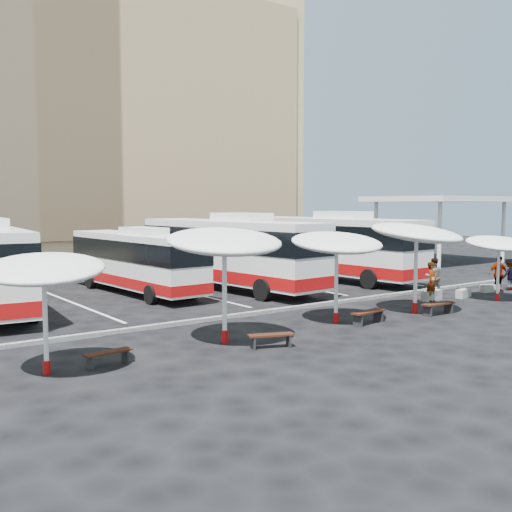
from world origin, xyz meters
TOP-DOWN VIEW (x-y plane):
  - ground at (0.00, 0.00)m, footprint 120.00×120.00m
  - sandstone_building at (0.00, 31.87)m, footprint 42.00×18.25m
  - service_canopy at (24.00, 10.00)m, footprint 10.00×8.00m
  - curb_divider at (0.00, 0.50)m, footprint 34.00×0.25m
  - bay_lines at (0.00, 8.00)m, footprint 24.15×12.00m
  - bus_1 at (-2.27, 9.11)m, footprint 2.93×10.97m
  - bus_2 at (2.52, 7.62)m, footprint 3.90×13.28m
  - bus_3 at (9.77, 7.43)m, footprint 3.63×13.33m
  - sunshade_0 at (-10.61, -3.24)m, footprint 4.28×4.30m
  - sunshade_1 at (-4.71, -3.05)m, footprint 4.67×4.71m
  - sunshade_2 at (0.65, -2.75)m, footprint 4.45×4.48m
  - sunshade_3 at (4.86, -3.18)m, footprint 4.66×4.70m
  - sunshade_4 at (10.65, -3.40)m, footprint 3.98×4.01m
  - wood_bench_0 at (-8.94, -3.43)m, footprint 1.44×0.56m
  - wood_bench_1 at (-3.85, -4.47)m, footprint 1.53×0.90m
  - wood_bench_2 at (1.54, -3.63)m, footprint 1.72×0.68m
  - wood_bench_3 at (5.30, -4.04)m, footprint 1.67×0.50m
  - conc_bench_0 at (8.23, -1.45)m, footprint 1.32×0.59m
  - conc_bench_1 at (10.21, -1.83)m, footprint 1.17×0.62m
  - conc_bench_2 at (12.94, -1.55)m, footprint 1.11×0.59m
  - passenger_0 at (7.93, -1.67)m, footprint 0.81×0.68m
  - passenger_1 at (9.73, -0.42)m, footprint 1.12×1.01m
  - passenger_2 at (13.30, -1.79)m, footprint 1.22×0.85m
  - passenger_3 at (14.41, -1.77)m, footprint 1.21×0.86m

SIDE VIEW (x-z plane):
  - ground at x=0.00m, z-range 0.00..0.00m
  - bay_lines at x=0.00m, z-range 0.00..0.01m
  - curb_divider at x=0.00m, z-range 0.00..0.15m
  - conc_bench_2 at x=12.94m, z-range 0.00..0.40m
  - conc_bench_1 at x=10.21m, z-range 0.00..0.42m
  - conc_bench_0 at x=8.23m, z-range 0.00..0.48m
  - wood_bench_0 at x=-8.94m, z-range 0.12..0.55m
  - wood_bench_1 at x=-3.85m, z-range 0.12..0.58m
  - wood_bench_3 at x=5.30m, z-range 0.14..0.64m
  - wood_bench_2 at x=1.54m, z-range 0.14..0.65m
  - passenger_3 at x=14.41m, z-range 0.00..1.69m
  - passenger_0 at x=7.93m, z-range 0.00..1.89m
  - passenger_1 at x=9.73m, z-range 0.00..1.89m
  - passenger_2 at x=13.30m, z-range 0.00..1.91m
  - bus_1 at x=-2.27m, z-range 0.04..3.49m
  - bus_2 at x=2.52m, z-range 0.04..4.20m
  - bus_3 at x=9.77m, z-range 0.05..4.23m
  - sunshade_4 at x=10.65m, z-range 1.12..4.34m
  - sunshade_0 at x=-10.61m, z-range 1.19..4.58m
  - sunshade_2 at x=0.65m, z-range 1.29..4.97m
  - sunshade_1 at x=-4.71m, z-range 1.39..5.38m
  - sunshade_3 at x=4.86m, z-range 1.39..5.38m
  - service_canopy at x=24.00m, z-range 2.27..7.47m
  - sandstone_building at x=0.00m, z-range -2.17..27.43m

